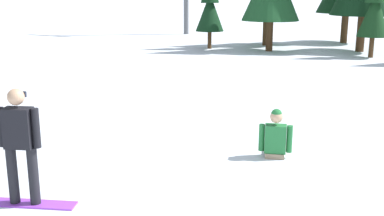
# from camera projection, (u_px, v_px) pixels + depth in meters

# --- Properties ---
(snowboarder_foreground) EXTENTS (1.53, 0.79, 1.76)m
(snowboarder_foreground) POSITION_uv_depth(u_px,v_px,m) (20.00, 145.00, 6.79)
(snowboarder_foreground) COLOR #993FD8
(snowboarder_foreground) RESTS_ON ground_plane
(snowboarder_midground) EXTENTS (0.90, 1.84, 0.95)m
(snowboarder_midground) POSITION_uv_depth(u_px,v_px,m) (276.00, 138.00, 9.08)
(snowboarder_midground) COLOR gray
(snowboarder_midground) RESTS_ON ground_plane
(pine_tree_leaning) EXTENTS (1.47, 1.47, 4.45)m
(pine_tree_leaning) POSITION_uv_depth(u_px,v_px,m) (375.00, 5.00, 21.70)
(pine_tree_leaning) COLOR #472D19
(pine_tree_leaning) RESTS_ON ground_plane
(pine_tree_slender) EXTENTS (1.52, 1.52, 4.29)m
(pine_tree_slender) POSITION_uv_depth(u_px,v_px,m) (210.00, 5.00, 25.13)
(pine_tree_slender) COLOR #472D19
(pine_tree_slender) RESTS_ON ground_plane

